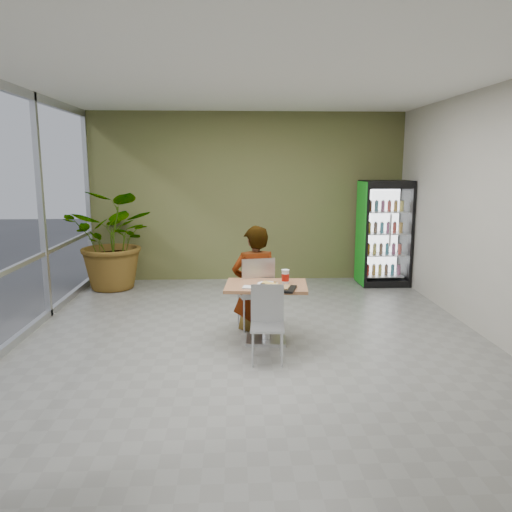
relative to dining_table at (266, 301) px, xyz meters
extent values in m
plane|color=gray|center=(-0.14, 0.07, -0.54)|extent=(7.00, 7.00, 0.00)
cube|color=#AD774A|center=(0.00, 0.00, 0.19)|extent=(1.06, 0.79, 0.04)
cylinder|color=#B7B9BC|center=(0.00, 0.00, -0.18)|extent=(0.10, 0.10, 0.71)
cube|color=#B7B9BC|center=(0.00, 0.00, -0.52)|extent=(0.54, 0.44, 0.04)
cube|color=#B7B9BC|center=(-0.12, 0.59, -0.06)|extent=(0.52, 0.52, 0.03)
cube|color=#B7B9BC|center=(-0.08, 0.38, 0.20)|extent=(0.44, 0.12, 0.53)
cylinder|color=#B7B9BC|center=(0.03, 0.81, -0.30)|extent=(0.03, 0.03, 0.48)
cylinder|color=#B7B9BC|center=(-0.34, 0.74, -0.30)|extent=(0.03, 0.03, 0.48)
cylinder|color=#B7B9BC|center=(0.10, 0.44, -0.30)|extent=(0.03, 0.03, 0.48)
cylinder|color=#B7B9BC|center=(-0.27, 0.36, -0.30)|extent=(0.03, 0.03, 0.48)
cube|color=#B7B9BC|center=(-0.03, -0.64, -0.13)|extent=(0.40, 0.40, 0.03)
cube|color=#B7B9BC|center=(-0.02, -0.46, 0.10)|extent=(0.38, 0.05, 0.45)
cylinder|color=#B7B9BC|center=(-0.20, -0.80, -0.33)|extent=(0.02, 0.02, 0.41)
cylinder|color=#B7B9BC|center=(0.13, -0.81, -0.33)|extent=(0.02, 0.02, 0.41)
cylinder|color=#B7B9BC|center=(-0.18, -0.47, -0.33)|extent=(0.02, 0.02, 0.41)
cylinder|color=#B7B9BC|center=(0.14, -0.49, -0.33)|extent=(0.02, 0.02, 0.41)
imported|color=black|center=(-0.12, 0.54, 0.03)|extent=(0.70, 0.52, 1.72)
cylinder|color=white|center=(0.02, 0.01, 0.22)|extent=(0.25, 0.25, 0.01)
cylinder|color=white|center=(0.24, 0.05, 0.29)|extent=(0.09, 0.09, 0.16)
cylinder|color=#B4170B|center=(0.24, 0.05, 0.29)|extent=(0.10, 0.10, 0.09)
cylinder|color=white|center=(0.24, 0.05, 0.38)|extent=(0.10, 0.10, 0.01)
cube|color=white|center=(-0.22, -0.18, 0.22)|extent=(0.17, 0.17, 0.02)
cube|color=black|center=(0.10, -0.26, 0.23)|extent=(0.53, 0.44, 0.03)
cube|color=black|center=(2.39, 3.04, 0.43)|extent=(0.88, 0.69, 1.94)
cube|color=green|center=(1.95, 3.04, 0.43)|extent=(0.02, 0.66, 1.90)
cube|color=silver|center=(2.39, 2.71, 0.45)|extent=(0.70, 0.02, 1.55)
imported|color=#276128|center=(-2.52, 2.92, 0.35)|extent=(1.91, 1.75, 1.78)
camera|label=1|loc=(-0.40, -6.02, 1.67)|focal=35.00mm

